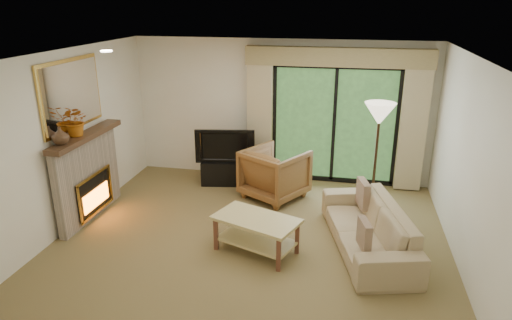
% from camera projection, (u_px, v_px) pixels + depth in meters
% --- Properties ---
extents(floor, '(5.50, 5.50, 0.00)m').
position_uv_depth(floor, '(252.00, 239.00, 6.56)').
color(floor, olive).
rests_on(floor, ground).
extents(ceiling, '(5.50, 5.50, 0.00)m').
position_uv_depth(ceiling, '(251.00, 55.00, 5.69)').
color(ceiling, white).
rests_on(ceiling, ground).
extents(wall_back, '(5.00, 0.00, 5.00)m').
position_uv_depth(wall_back, '(280.00, 111.00, 8.43)').
color(wall_back, white).
rests_on(wall_back, ground).
extents(wall_front, '(5.00, 0.00, 5.00)m').
position_uv_depth(wall_front, '(188.00, 247.00, 3.82)').
color(wall_front, white).
rests_on(wall_front, ground).
extents(wall_left, '(0.00, 5.00, 5.00)m').
position_uv_depth(wall_left, '(68.00, 141.00, 6.66)').
color(wall_left, white).
rests_on(wall_left, ground).
extents(wall_right, '(0.00, 5.00, 5.00)m').
position_uv_depth(wall_right, '(470.00, 168.00, 5.60)').
color(wall_right, white).
rests_on(wall_right, ground).
extents(fireplace, '(0.24, 1.70, 1.37)m').
position_uv_depth(fireplace, '(88.00, 176.00, 7.02)').
color(fireplace, gray).
rests_on(fireplace, floor).
extents(mirror, '(0.07, 1.45, 1.02)m').
position_uv_depth(mirror, '(72.00, 94.00, 6.62)').
color(mirror, gold).
rests_on(mirror, wall_left).
extents(sliding_door, '(2.26, 0.10, 2.16)m').
position_uv_depth(sliding_door, '(334.00, 125.00, 8.26)').
color(sliding_door, black).
rests_on(sliding_door, floor).
extents(curtain_left, '(0.45, 0.18, 2.35)m').
position_uv_depth(curtain_left, '(260.00, 117.00, 8.39)').
color(curtain_left, tan).
rests_on(curtain_left, floor).
extents(curtain_right, '(0.45, 0.18, 2.35)m').
position_uv_depth(curtain_right, '(413.00, 125.00, 7.87)').
color(curtain_right, tan).
rests_on(curtain_right, floor).
extents(cornice, '(3.20, 0.24, 0.32)m').
position_uv_depth(cornice, '(338.00, 57.00, 7.77)').
color(cornice, '#978455').
rests_on(cornice, wall_back).
extents(media_console, '(0.94, 0.55, 0.44)m').
position_uv_depth(media_console, '(226.00, 172.00, 8.46)').
color(media_console, black).
rests_on(media_console, floor).
extents(tv, '(1.08, 0.32, 0.62)m').
position_uv_depth(tv, '(225.00, 145.00, 8.28)').
color(tv, black).
rests_on(tv, media_console).
extents(armchair, '(1.29, 1.30, 0.87)m').
position_uv_depth(armchair, '(275.00, 173.00, 7.81)').
color(armchair, brown).
rests_on(armchair, floor).
extents(sofa, '(1.37, 2.30, 0.63)m').
position_uv_depth(sofa, '(368.00, 227.00, 6.24)').
color(sofa, tan).
rests_on(sofa, floor).
extents(pillow_near, '(0.18, 0.37, 0.36)m').
position_uv_depth(pillow_near, '(364.00, 234.00, 5.60)').
color(pillow_near, '#562D28').
rests_on(pillow_near, sofa).
extents(pillow_far, '(0.20, 0.41, 0.40)m').
position_uv_depth(pillow_far, '(363.00, 194.00, 6.75)').
color(pillow_far, '#562D28').
rests_on(pillow_far, sofa).
extents(coffee_table, '(1.26, 0.97, 0.50)m').
position_uv_depth(coffee_table, '(256.00, 235.00, 6.16)').
color(coffee_table, '#CDB974').
rests_on(coffee_table, floor).
extents(floor_lamp, '(0.50, 0.50, 1.78)m').
position_uv_depth(floor_lamp, '(376.00, 159.00, 7.16)').
color(floor_lamp, beige).
rests_on(floor_lamp, floor).
extents(vase, '(0.23, 0.23, 0.25)m').
position_uv_depth(vase, '(60.00, 136.00, 6.24)').
color(vase, '#452E1D').
rests_on(vase, fireplace).
extents(branches, '(0.45, 0.40, 0.45)m').
position_uv_depth(branches, '(76.00, 121.00, 6.58)').
color(branches, '#AA5710').
rests_on(branches, fireplace).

